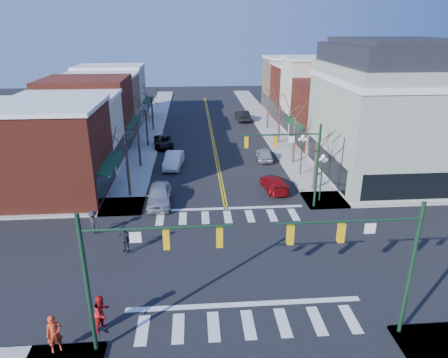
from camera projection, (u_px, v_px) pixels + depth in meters
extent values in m
plane|color=black|center=(236.00, 259.00, 26.29)|extent=(160.00, 160.00, 0.00)
cube|color=#9E9B93|center=(139.00, 163.00, 44.24)|extent=(3.50, 70.00, 0.15)
cube|color=#9E9B93|center=(294.00, 160.00, 45.50)|extent=(3.50, 70.00, 0.15)
cube|color=maroon|center=(45.00, 153.00, 34.66)|extent=(10.00, 8.50, 8.00)
cube|color=beige|center=(70.00, 134.00, 41.96)|extent=(10.00, 7.00, 7.50)
cube|color=maroon|center=(88.00, 113.00, 49.22)|extent=(10.00, 9.00, 8.50)
cube|color=#9C7856|center=(102.00, 104.00, 57.02)|extent=(10.00, 7.50, 7.80)
cube|color=beige|center=(112.00, 94.00, 64.16)|extent=(10.00, 8.00, 8.20)
cube|color=maroon|center=(338.00, 114.00, 49.93)|extent=(10.00, 8.50, 8.00)
cube|color=beige|center=(320.00, 96.00, 56.77)|extent=(10.00, 7.00, 10.00)
cube|color=maroon|center=(305.00, 93.00, 64.02)|extent=(10.00, 8.00, 8.50)
cube|color=#9C7856|center=(293.00, 84.00, 71.37)|extent=(10.00, 8.00, 9.00)
cube|color=#939E89|center=(388.00, 123.00, 38.99)|extent=(12.00, 14.00, 11.00)
cube|color=white|center=(395.00, 80.00, 37.52)|extent=(12.25, 14.25, 0.50)
cube|color=black|center=(399.00, 54.00, 36.69)|extent=(11.40, 13.40, 1.80)
cube|color=black|center=(401.00, 42.00, 36.29)|extent=(9.80, 11.80, 0.60)
cylinder|color=#14331E|center=(88.00, 287.00, 17.58)|extent=(0.20, 0.20, 7.20)
cylinder|color=#14331E|center=(158.00, 228.00, 16.81)|extent=(6.50, 0.12, 0.12)
cube|color=gold|center=(166.00, 239.00, 17.03)|extent=(0.28, 0.28, 0.90)
cube|color=gold|center=(220.00, 237.00, 17.19)|extent=(0.28, 0.28, 0.90)
cylinder|color=#14331E|center=(410.00, 272.00, 18.65)|extent=(0.20, 0.20, 7.20)
cylinder|color=#14331E|center=(350.00, 221.00, 17.41)|extent=(6.50, 0.12, 0.12)
cube|color=gold|center=(341.00, 233.00, 17.58)|extent=(0.28, 0.28, 0.90)
cube|color=gold|center=(290.00, 235.00, 17.42)|extent=(0.28, 0.28, 0.90)
cylinder|color=#14331E|center=(317.00, 167.00, 32.42)|extent=(0.20, 0.20, 7.20)
cylinder|color=#14331E|center=(279.00, 135.00, 31.17)|extent=(6.50, 0.12, 0.12)
cube|color=gold|center=(275.00, 142.00, 31.35)|extent=(0.28, 0.28, 0.90)
cube|color=gold|center=(246.00, 142.00, 31.18)|extent=(0.28, 0.28, 0.90)
cylinder|color=#14331E|center=(321.00, 181.00, 34.07)|extent=(0.12, 0.12, 4.00)
sphere|color=white|center=(323.00, 157.00, 33.30)|extent=(0.36, 0.36, 0.36)
cylinder|color=#14331E|center=(301.00, 157.00, 40.12)|extent=(0.12, 0.12, 4.00)
sphere|color=white|center=(303.00, 136.00, 39.34)|extent=(0.36, 0.36, 0.36)
cylinder|color=#382B21|center=(128.00, 172.00, 35.06)|extent=(0.24, 0.24, 4.76)
cylinder|color=#382B21|center=(139.00, 145.00, 42.45)|extent=(0.24, 0.24, 5.04)
cylinder|color=#382B21|center=(147.00, 129.00, 49.98)|extent=(0.24, 0.24, 4.55)
cylinder|color=#382B21|center=(152.00, 114.00, 57.36)|extent=(0.24, 0.24, 4.90)
cylinder|color=#382B21|center=(315.00, 167.00, 36.30)|extent=(0.24, 0.24, 4.62)
cylinder|color=#382B21|center=(294.00, 141.00, 43.64)|extent=(0.24, 0.24, 5.18)
cylinder|color=#382B21|center=(279.00, 125.00, 51.15)|extent=(0.24, 0.24, 4.83)
cylinder|color=#382B21|center=(268.00, 112.00, 58.56)|extent=(0.24, 0.24, 4.97)
imported|color=#AFAFB4|center=(159.00, 195.00, 34.06)|extent=(2.10, 4.99, 1.68)
imported|color=white|center=(174.00, 160.00, 43.07)|extent=(2.26, 5.05, 1.61)
imported|color=black|center=(163.00, 142.00, 50.29)|extent=(2.81, 5.14, 1.36)
imported|color=maroon|center=(274.00, 183.00, 37.07)|extent=(2.25, 4.76, 1.34)
imported|color=silver|center=(264.00, 154.00, 45.39)|extent=(1.90, 4.21, 1.40)
imported|color=black|center=(242.00, 116.00, 64.14)|extent=(2.13, 5.21, 1.68)
imported|color=red|center=(54.00, 334.00, 18.36)|extent=(0.83, 0.72, 1.93)
imported|color=red|center=(102.00, 313.00, 19.66)|extent=(1.13, 1.21, 1.97)
imported|color=black|center=(125.00, 239.00, 26.56)|extent=(1.17, 0.87, 1.84)
imported|color=black|center=(94.00, 222.00, 29.02)|extent=(1.24, 1.27, 1.74)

